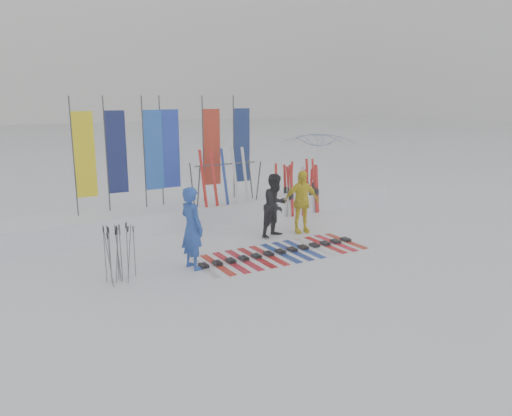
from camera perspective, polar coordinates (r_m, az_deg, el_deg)
ground at (r=11.59m, az=3.12°, el=-6.49°), size 120.00×120.00×0.00m
snow_bank at (r=15.41m, az=-6.24°, el=-0.44°), size 14.00×1.60×0.60m
person_blue at (r=11.18m, az=-7.33°, el=-2.29°), size 0.57×0.76×1.87m
person_black at (r=13.61m, az=2.25°, el=0.30°), size 1.01×0.89×1.74m
person_yellow at (r=14.07m, az=5.18°, el=0.73°), size 1.11×0.68×1.77m
tent_canopy at (r=18.26m, az=7.17°, el=4.80°), size 3.66×3.69×2.57m
ski_row at (r=12.37m, az=2.82°, el=-5.04°), size 4.31×1.70×0.07m
pole_cluster at (r=10.82m, az=-15.47°, el=-5.06°), size 0.70×0.51×1.24m
feather_flags at (r=14.87m, az=-10.36°, el=6.55°), size 5.40×0.22×3.20m
ski_rack at (r=15.10m, az=-3.48°, el=3.54°), size 2.04×0.80×1.23m
upright_skis at (r=16.52m, az=5.06°, el=2.21°), size 1.75×1.00×1.69m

